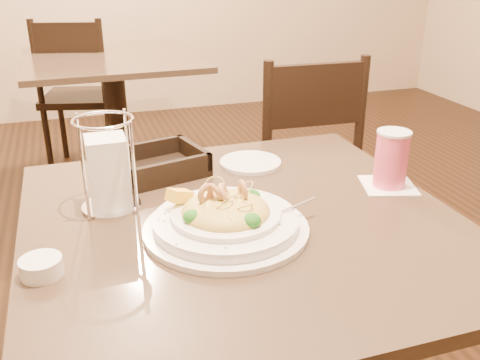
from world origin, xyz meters
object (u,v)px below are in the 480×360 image
object	(u,v)px
dining_chair_near	(299,162)
drink_glass	(391,159)
main_table	(243,311)
napkin_caddy	(108,170)
side_plate	(250,163)
butter_ramekin	(41,267)
dining_chair_far	(78,92)
bread_basket	(158,166)
background_table	(115,101)
pasta_bowl	(226,218)

from	to	relation	value
dining_chair_near	drink_glass	xyz separation A→B (m)	(-0.13, -0.80, 0.32)
main_table	napkin_caddy	size ratio (longest dim) A/B	4.39
side_plate	butter_ramekin	distance (m)	0.64
dining_chair_far	butter_ramekin	bearing A→B (deg)	100.70
bread_basket	side_plate	size ratio (longest dim) A/B	1.56
main_table	dining_chair_far	bearing A→B (deg)	96.49
dining_chair_near	bread_basket	bearing A→B (deg)	43.04
main_table	side_plate	xyz separation A→B (m)	(0.12, 0.29, 0.24)
side_plate	background_table	bearing A→B (deg)	96.68
bread_basket	napkin_caddy	size ratio (longest dim) A/B	1.23
main_table	butter_ramekin	world-z (taller)	butter_ramekin
side_plate	napkin_caddy	bearing A→B (deg)	-158.68
dining_chair_near	dining_chair_far	xyz separation A→B (m)	(-0.78, 1.45, 0.00)
main_table	side_plate	bearing A→B (deg)	67.92
pasta_bowl	dining_chair_far	bearing A→B (deg)	95.14
pasta_bowl	side_plate	xyz separation A→B (m)	(0.17, 0.33, -0.02)
drink_glass	bread_basket	size ratio (longest dim) A/B	0.60
background_table	side_plate	size ratio (longest dim) A/B	5.71
drink_glass	butter_ramekin	size ratio (longest dim) A/B	2.07
pasta_bowl	butter_ramekin	world-z (taller)	pasta_bowl
pasta_bowl	bread_basket	xyz separation A→B (m)	(-0.07, 0.34, -0.01)
main_table	napkin_caddy	world-z (taller)	napkin_caddy
pasta_bowl	napkin_caddy	xyz separation A→B (m)	(-0.21, 0.18, 0.06)
dining_chair_far	drink_glass	world-z (taller)	dining_chair_far
dining_chair_far	pasta_bowl	bearing A→B (deg)	109.15
dining_chair_far	drink_glass	size ratio (longest dim) A/B	6.13
dining_chair_near	pasta_bowl	xyz separation A→B (m)	(-0.57, -0.89, 0.28)
main_table	napkin_caddy	bearing A→B (deg)	151.42
pasta_bowl	butter_ramekin	size ratio (longest dim) A/B	5.00
dining_chair_far	butter_ramekin	distance (m)	2.41
side_plate	dining_chair_far	bearing A→B (deg)	100.62
bread_basket	side_plate	distance (m)	0.24
pasta_bowl	butter_ramekin	distance (m)	0.35
side_plate	butter_ramekin	xyz separation A→B (m)	(-0.52, -0.38, 0.01)
background_table	dining_chair_near	bearing A→B (deg)	-61.76
main_table	butter_ramekin	size ratio (longest dim) A/B	12.27
side_plate	main_table	bearing A→B (deg)	-112.08
main_table	dining_chair_near	xyz separation A→B (m)	(0.52, 0.85, -0.02)
side_plate	pasta_bowl	bearing A→B (deg)	-116.92
dining_chair_near	dining_chair_far	size ratio (longest dim) A/B	1.00
dining_chair_near	pasta_bowl	bearing A→B (deg)	59.95
pasta_bowl	drink_glass	distance (m)	0.45
background_table	dining_chair_far	distance (m)	0.38
dining_chair_far	bread_basket	world-z (taller)	dining_chair_far
dining_chair_near	drink_glass	bearing A→B (deg)	82.95
dining_chair_near	main_table	bearing A→B (deg)	61.10
background_table	dining_chair_near	world-z (taller)	dining_chair_near
napkin_caddy	main_table	bearing A→B (deg)	-28.58
napkin_caddy	side_plate	distance (m)	0.41
drink_glass	bread_basket	distance (m)	0.57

